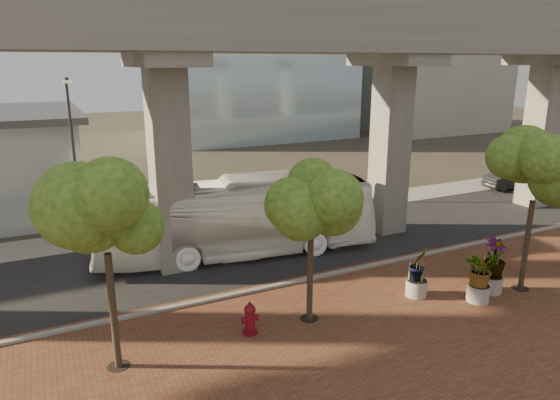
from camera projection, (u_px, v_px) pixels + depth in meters
name	position (u px, v px, depth m)	size (l,w,h in m)	color
ground	(310.00, 260.00, 23.94)	(160.00, 160.00, 0.00)	#332E25
brick_plaza	(424.00, 341.00, 17.00)	(70.00, 13.00, 0.06)	brown
asphalt_road	(291.00, 247.00, 25.67)	(90.00, 8.00, 0.04)	black
curb_strip	(332.00, 274.00, 22.19)	(70.00, 0.25, 0.16)	gray
far_sidewalk	(250.00, 218.00, 30.43)	(90.00, 3.00, 0.06)	gray
transit_viaduct	(292.00, 104.00, 23.72)	(72.00, 5.60, 12.40)	gray
midrise_block	(426.00, 40.00, 67.92)	(18.00, 16.00, 24.00)	#A5A094
transit_bus	(237.00, 218.00, 24.23)	(3.18, 13.53, 3.77)	white
parked_car	(511.00, 180.00, 37.12)	(1.49, 4.29, 1.41)	black
fire_hydrant	(250.00, 319.00, 17.28)	(0.58, 0.53, 1.17)	maroon
planter_front	(481.00, 271.00, 19.44)	(1.93, 1.93, 2.12)	gray
planter_right	(494.00, 260.00, 20.20)	(2.16, 2.16, 2.31)	#AAA79A
planter_left	(418.00, 267.00, 19.90)	(1.89, 1.89, 2.08)	#A9A799
street_tree_far_west	(104.00, 219.00, 14.25)	(3.70, 3.70, 6.53)	#4B3C2B
street_tree_near_west	(311.00, 206.00, 17.26)	(3.47, 3.47, 5.94)	#4B3C2B
street_tree_near_east	(537.00, 172.00, 19.52)	(4.11, 4.11, 6.89)	#4B3C2B
streetlamp_west	(74.00, 151.00, 24.74)	(0.42, 1.23, 8.46)	#2B2C30
streetlamp_east	(384.00, 137.00, 32.52)	(0.38, 1.11, 7.67)	#2F2E33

